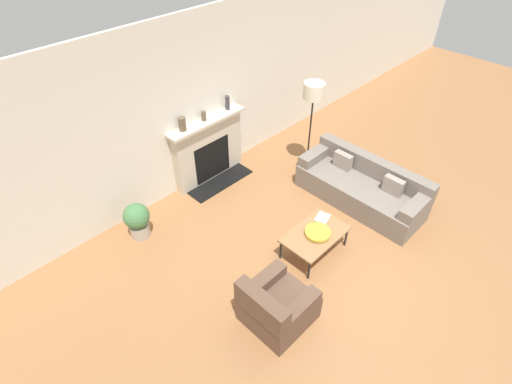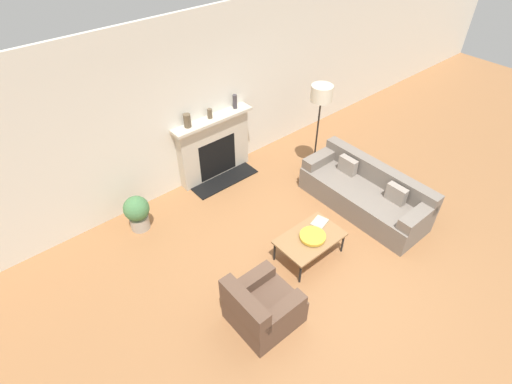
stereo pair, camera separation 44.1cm
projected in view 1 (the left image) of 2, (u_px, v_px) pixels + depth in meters
The scene contains 13 objects.
ground_plane at pixel (338, 254), 5.94m from camera, with size 18.00×18.00×0.00m, color #99663D.
wall_back at pixel (203, 101), 6.58m from camera, with size 18.00×0.06×2.90m.
fireplace at pixel (209, 150), 7.02m from camera, with size 1.51×0.59×1.18m.
couch at pixel (362, 187), 6.69m from camera, with size 0.83×2.14×0.73m.
armchair_near at pixel (276, 306), 4.93m from camera, with size 0.80×0.75×0.75m.
coffee_table at pixel (315, 235), 5.76m from camera, with size 0.96×0.61×0.38m.
bowl at pixel (318, 232), 5.71m from camera, with size 0.38×0.38×0.06m.
book at pixel (322, 218), 5.97m from camera, with size 0.28×0.24×0.02m.
floor_lamp at pixel (313, 101), 6.75m from camera, with size 0.38×0.38×1.68m.
mantel_vase_left at pixel (182, 124), 6.31m from camera, with size 0.12×0.12×0.23m.
mantel_vase_center_left at pixel (204, 116), 6.56m from camera, with size 0.08×0.08×0.17m.
mantel_vase_center_right at pixel (227, 103), 6.82m from camera, with size 0.08×0.08×0.25m.
potted_plant at pixel (137, 219), 6.03m from camera, with size 0.40×0.40×0.60m.
Camera 1 is at (-3.64, -1.90, 4.56)m, focal length 28.00 mm.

